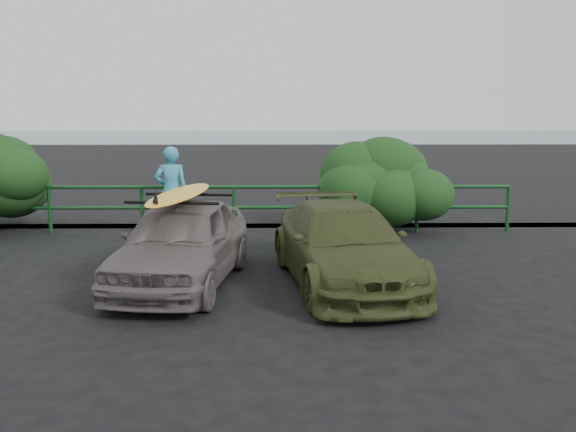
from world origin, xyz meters
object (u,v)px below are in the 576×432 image
man (171,191)px  surfboard (180,194)px  guardrail (188,209)px  sedan (182,243)px  olive_vehicle (343,245)px

man → surfboard: 3.99m
guardrail → sedan: size_ratio=3.63×
man → surfboard: man is taller
guardrail → sedan: sedan is taller
sedan → guardrail: bearing=104.1°
sedan → olive_vehicle: size_ratio=0.92×
surfboard → man: bearing=109.0°
guardrail → olive_vehicle: (2.96, -4.24, 0.09)m
guardrail → surfboard: bearing=-83.4°
sedan → man: man is taller
olive_vehicle → surfboard: (-2.47, 0.03, 0.79)m
guardrail → man: size_ratio=7.36×
sedan → surfboard: size_ratio=1.39×
guardrail → man: man is taller
sedan → surfboard: 0.75m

